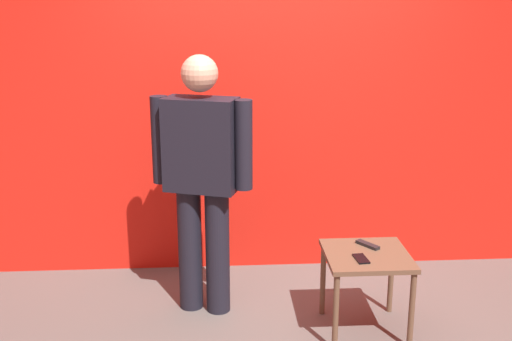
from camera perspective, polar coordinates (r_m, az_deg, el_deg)
back_wall_red at (r=4.75m, az=1.12°, el=8.12°), size 6.10×0.12×2.93m
standing_person at (r=4.11m, az=-4.90°, el=-0.21°), size 0.68×0.37×1.73m
side_table at (r=4.06m, az=9.95°, el=-8.41°), size 0.52×0.52×0.53m
cell_phone at (r=3.93m, az=9.46°, el=-7.86°), size 0.08×0.15×0.01m
tv_remote at (r=4.13m, az=10.04°, el=-6.62°), size 0.13×0.16×0.02m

